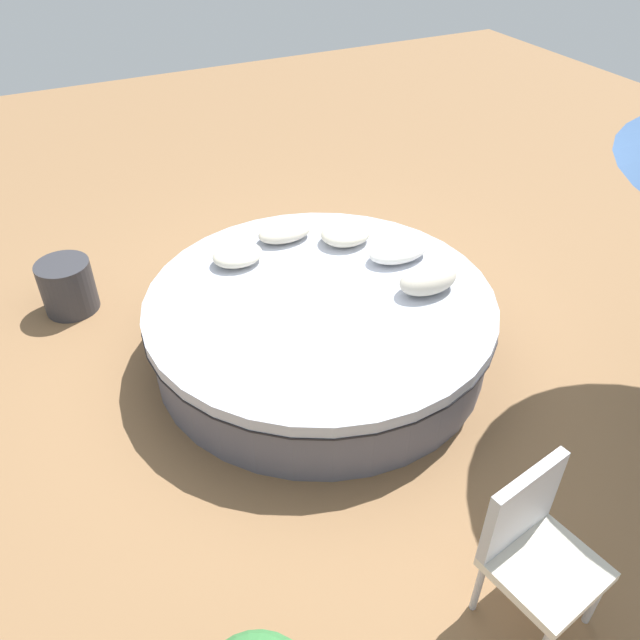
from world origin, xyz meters
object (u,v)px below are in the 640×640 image
Objects in this scene: round_bed at (320,325)px; throw_pillow_3 at (285,232)px; patio_chair at (534,542)px; throw_pillow_0 at (428,280)px; throw_pillow_2 at (346,233)px; throw_pillow_4 at (237,255)px; throw_pillow_1 at (398,250)px; side_table at (68,286)px.

throw_pillow_3 is (-0.10, -0.92, 0.35)m from round_bed.
patio_chair reaches higher than round_bed.
throw_pillow_0 is at bearing 119.39° from throw_pillow_3.
throw_pillow_0 is 1.11× the size of throw_pillow_2.
throw_pillow_3 and throw_pillow_4 have the same top height.
throw_pillow_2 is (0.22, -0.94, -0.02)m from throw_pillow_0.
round_bed is 0.99m from throw_pillow_3.
patio_chair reaches higher than throw_pillow_4.
throw_pillow_3 reaches higher than round_bed.
throw_pillow_1 is 1.10× the size of throw_pillow_3.
throw_pillow_0 is 0.50× the size of patio_chair.
throw_pillow_1 is at bearing 156.53° from throw_pillow_4.
throw_pillow_1 reaches higher than throw_pillow_4.
throw_pillow_4 is 0.43× the size of patio_chair.
throw_pillow_4 is (1.23, -0.53, -0.01)m from throw_pillow_1.
throw_pillow_2 is 1.06× the size of throw_pillow_4.
throw_pillow_1 is 2.72m from patio_chair.
throw_pillow_0 is at bearing 103.20° from throw_pillow_2.
throw_pillow_3 is at bearing -30.29° from throw_pillow_2.
throw_pillow_3 is at bearing -96.53° from round_bed.
round_bed is 2.31m from side_table.
throw_pillow_2 reaches higher than throw_pillow_4.
side_table is at bearing -41.67° from round_bed.
throw_pillow_0 is at bearing 159.44° from round_bed.
throw_pillow_0 is 2.23m from patio_chair.
throw_pillow_2 is 0.53m from throw_pillow_3.
throw_pillow_3 is 1.15× the size of throw_pillow_4.
throw_pillow_2 reaches higher than round_bed.
side_table is (1.33, -0.80, -0.40)m from throw_pillow_4.
patio_chair is at bearing 73.08° from throw_pillow_1.
throw_pillow_2 is 0.92× the size of throw_pillow_3.
patio_chair is at bearing 114.20° from side_table.
throw_pillow_0 is 0.51m from throw_pillow_1.
throw_pillow_0 is 1.39m from throw_pillow_3.
throw_pillow_3 is (0.46, -0.27, -0.01)m from throw_pillow_2.
throw_pillow_1 reaches higher than side_table.
throw_pillow_3 is at bearing -44.23° from throw_pillow_1.
throw_pillow_1 is at bearing -165.89° from round_bed.
round_bed is 2.41m from patio_chair.
throw_pillow_1 reaches higher than round_bed.
throw_pillow_0 is 1.02× the size of throw_pillow_3.
throw_pillow_3 is 1.02× the size of side_table.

